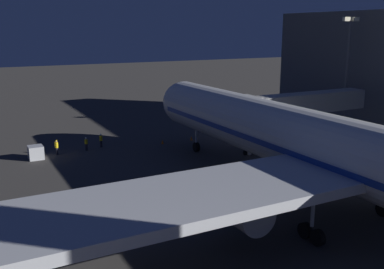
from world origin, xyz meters
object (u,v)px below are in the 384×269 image
(jet_bridge, at_px, (290,105))
(traffic_cone_nose_starboard, at_px, (162,142))
(ground_crew_near_nose_gear, at_px, (86,143))
(ground_crew_under_port_wing, at_px, (57,147))
(baggage_container_near_belt, at_px, (36,152))
(ground_crew_marshaller_fwd, at_px, (101,140))
(traffic_cone_nose_port, at_px, (191,138))
(apron_floodlight_mast, at_px, (347,66))
(airliner_at_gate, at_px, (338,153))

(jet_bridge, relative_size, traffic_cone_nose_starboard, 37.65)
(ground_crew_near_nose_gear, relative_size, ground_crew_under_port_wing, 0.94)
(baggage_container_near_belt, bearing_deg, ground_crew_marshaller_fwd, -168.74)
(ground_crew_under_port_wing, relative_size, traffic_cone_nose_starboard, 3.36)
(ground_crew_under_port_wing, bearing_deg, ground_crew_marshaller_fwd, -170.59)
(jet_bridge, bearing_deg, traffic_cone_nose_port, -47.33)
(ground_crew_near_nose_gear, bearing_deg, baggage_container_near_belt, 8.30)
(jet_bridge, bearing_deg, ground_crew_under_port_wing, -22.22)
(baggage_container_near_belt, bearing_deg, traffic_cone_nose_starboard, 177.98)
(jet_bridge, distance_m, apron_floodlight_mast, 15.52)
(jet_bridge, xyz_separation_m, baggage_container_near_belt, (29.60, -10.34, -4.94))
(ground_crew_marshaller_fwd, xyz_separation_m, traffic_cone_nose_starboard, (-7.78, 2.25, -0.71))
(ground_crew_marshaller_fwd, relative_size, traffic_cone_nose_port, 3.26)
(baggage_container_near_belt, relative_size, ground_crew_under_port_wing, 0.95)
(jet_bridge, height_order, apron_floodlight_mast, apron_floodlight_mast)
(ground_crew_marshaller_fwd, xyz_separation_m, ground_crew_under_port_wing, (5.86, 0.97, 0.03))
(apron_floodlight_mast, distance_m, ground_crew_near_nose_gear, 39.24)
(traffic_cone_nose_port, distance_m, traffic_cone_nose_starboard, 4.40)
(jet_bridge, relative_size, ground_crew_near_nose_gear, 11.94)
(ground_crew_under_port_wing, bearing_deg, ground_crew_near_nose_gear, -176.77)
(baggage_container_near_belt, xyz_separation_m, ground_crew_under_port_wing, (-2.57, -0.71, 0.22))
(airliner_at_gate, distance_m, traffic_cone_nose_starboard, 29.33)
(traffic_cone_nose_port, bearing_deg, baggage_container_near_belt, -1.59)
(ground_crew_marshaller_fwd, distance_m, ground_crew_under_port_wing, 5.94)
(jet_bridge, relative_size, apron_floodlight_mast, 1.24)
(airliner_at_gate, relative_size, ground_crew_marshaller_fwd, 32.90)
(ground_crew_under_port_wing, relative_size, traffic_cone_nose_port, 3.36)
(baggage_container_near_belt, distance_m, ground_crew_marshaller_fwd, 8.59)
(airliner_at_gate, height_order, ground_crew_under_port_wing, airliner_at_gate)
(ground_crew_near_nose_gear, bearing_deg, traffic_cone_nose_starboard, 171.47)
(airliner_at_gate, distance_m, baggage_container_near_belt, 34.95)
(apron_floodlight_mast, distance_m, ground_crew_under_port_wing, 42.76)
(traffic_cone_nose_port, bearing_deg, ground_crew_under_port_wing, -4.05)
(airliner_at_gate, xyz_separation_m, traffic_cone_nose_starboard, (2.20, -28.75, -5.37))
(apron_floodlight_mast, height_order, baggage_container_near_belt, apron_floodlight_mast)
(ground_crew_marshaller_fwd, height_order, traffic_cone_nose_starboard, ground_crew_marshaller_fwd)
(apron_floodlight_mast, relative_size, traffic_cone_nose_port, 30.46)
(jet_bridge, xyz_separation_m, traffic_cone_nose_starboard, (13.40, -9.77, -5.46))
(ground_crew_near_nose_gear, xyz_separation_m, traffic_cone_nose_port, (-14.32, 1.49, -0.68))
(airliner_at_gate, height_order, baggage_container_near_belt, airliner_at_gate)
(traffic_cone_nose_starboard, bearing_deg, ground_crew_marshaller_fwd, -16.13)
(traffic_cone_nose_starboard, bearing_deg, ground_crew_under_port_wing, -5.35)
(ground_crew_near_nose_gear, xyz_separation_m, traffic_cone_nose_starboard, (-9.92, 1.49, -0.68))
(airliner_at_gate, bearing_deg, ground_crew_near_nose_gear, -68.16)
(ground_crew_under_port_wing, distance_m, traffic_cone_nose_starboard, 13.71)
(ground_crew_near_nose_gear, bearing_deg, traffic_cone_nose_port, 174.07)
(ground_crew_near_nose_gear, distance_m, ground_crew_under_port_wing, 3.72)
(baggage_container_near_belt, height_order, ground_crew_under_port_wing, ground_crew_under_port_wing)
(airliner_at_gate, xyz_separation_m, ground_crew_near_nose_gear, (12.12, -30.23, -4.69))
(jet_bridge, relative_size, ground_crew_under_port_wing, 11.19)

